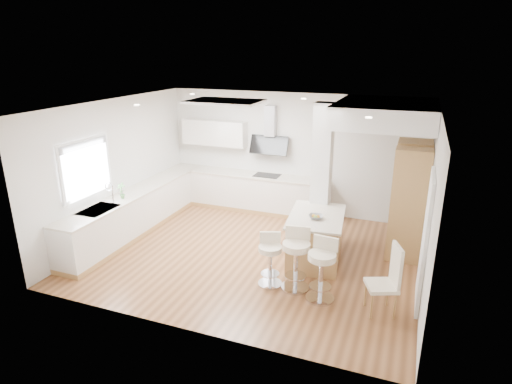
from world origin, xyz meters
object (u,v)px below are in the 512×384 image
at_px(bar_stool_a, 270,257).
at_px(bar_stool_b, 296,256).
at_px(peninsula, 316,238).
at_px(bar_stool_c, 322,266).
at_px(dining_chair, 389,277).

bearing_deg(bar_stool_a, bar_stool_b, -15.68).
height_order(peninsula, bar_stool_c, bar_stool_c).
distance_m(peninsula, bar_stool_a, 1.22).
bearing_deg(peninsula, dining_chair, -48.85).
relative_size(bar_stool_a, bar_stool_b, 0.86).
xyz_separation_m(peninsula, bar_stool_c, (0.39, -1.24, 0.12)).
distance_m(peninsula, bar_stool_c, 1.31).
bearing_deg(bar_stool_a, peninsula, 45.53).
distance_m(peninsula, bar_stool_b, 1.09).
xyz_separation_m(bar_stool_b, bar_stool_c, (0.45, -0.16, -0.02)).
relative_size(bar_stool_b, bar_stool_c, 1.03).
relative_size(peninsula, bar_stool_b, 1.50).
height_order(bar_stool_a, bar_stool_b, bar_stool_b).
xyz_separation_m(bar_stool_a, bar_stool_b, (0.43, 0.04, 0.08)).
bearing_deg(peninsula, bar_stool_c, -79.09).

